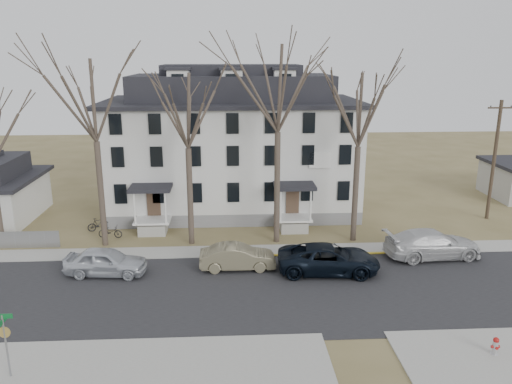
{
  "coord_description": "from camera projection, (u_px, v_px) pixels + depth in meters",
  "views": [
    {
      "loc": [
        -2.24,
        -23.3,
        12.86
      ],
      "look_at": [
        -0.5,
        9.0,
        3.89
      ],
      "focal_mm": 35.0,
      "sensor_mm": 36.0,
      "label": 1
    }
  ],
  "objects": [
    {
      "name": "car_white",
      "position": [
        432.0,
        244.0,
        32.44
      ],
      "size": [
        6.44,
        3.07,
        1.81
      ],
      "primitive_type": "imported",
      "rotation": [
        0.0,
        0.0,
        1.66
      ],
      "color": "silver",
      "rests_on": "ground"
    },
    {
      "name": "bicycle_left",
      "position": [
        110.0,
        232.0,
        35.94
      ],
      "size": [
        1.78,
        0.76,
        0.91
      ],
      "primitive_type": "imported",
      "rotation": [
        0.0,
        0.0,
        1.48
      ],
      "color": "black",
      "rests_on": "ground"
    },
    {
      "name": "ground",
      "position": [
        275.0,
        310.0,
        25.97
      ],
      "size": [
        120.0,
        120.0,
        0.0
      ],
      "primitive_type": "plane",
      "color": "olive",
      "rests_on": "ground"
    },
    {
      "name": "utility_pole_far",
      "position": [
        494.0,
        159.0,
        39.09
      ],
      "size": [
        2.0,
        0.28,
        9.5
      ],
      "color": "#3D3023",
      "rests_on": "ground"
    },
    {
      "name": "car_tan",
      "position": [
        238.0,
        258.0,
        30.7
      ],
      "size": [
        4.67,
        1.67,
        1.53
      ],
      "primitive_type": "imported",
      "rotation": [
        0.0,
        0.0,
        1.58
      ],
      "color": "#766F53",
      "rests_on": "ground"
    },
    {
      "name": "car_silver",
      "position": [
        106.0,
        262.0,
        29.87
      ],
      "size": [
        5.02,
        2.39,
        1.66
      ],
      "primitive_type": "imported",
      "rotation": [
        0.0,
        0.0,
        1.48
      ],
      "color": "silver",
      "rests_on": "ground"
    },
    {
      "name": "yellow_curb",
      "position": [
        340.0,
        255.0,
        33.06
      ],
      "size": [
        14.0,
        0.25,
        0.06
      ],
      "primitive_type": "cube",
      "color": "gold",
      "rests_on": "ground"
    },
    {
      "name": "fire_hydrant",
      "position": [
        495.0,
        346.0,
        21.93
      ],
      "size": [
        0.37,
        0.35,
        0.89
      ],
      "color": "#B7B7BA",
      "rests_on": "ground"
    },
    {
      "name": "tree_mid_right",
      "position": [
        360.0,
        105.0,
        33.17
      ],
      "size": [
        7.8,
        7.8,
        12.74
      ],
      "color": "#473B31",
      "rests_on": "ground"
    },
    {
      "name": "car_navy",
      "position": [
        328.0,
        259.0,
        30.2
      ],
      "size": [
        6.34,
        3.3,
        1.71
      ],
      "primitive_type": "imported",
      "rotation": [
        0.0,
        0.0,
        1.49
      ],
      "color": "black",
      "rests_on": "ground"
    },
    {
      "name": "tree_center",
      "position": [
        278.0,
        82.0,
        32.49
      ],
      "size": [
        9.0,
        9.0,
        14.7
      ],
      "color": "#473B31",
      "rests_on": "ground"
    },
    {
      "name": "boarding_house",
      "position": [
        232.0,
        147.0,
        41.71
      ],
      "size": [
        20.8,
        12.36,
        12.05
      ],
      "color": "slate",
      "rests_on": "ground"
    },
    {
      "name": "bicycle_right",
      "position": [
        99.0,
        225.0,
        37.42
      ],
      "size": [
        1.68,
        1.18,
        0.99
      ],
      "primitive_type": "imported",
      "rotation": [
        0.0,
        0.0,
        2.05
      ],
      "color": "black",
      "rests_on": "ground"
    },
    {
      "name": "main_road",
      "position": [
        272.0,
        292.0,
        27.9
      ],
      "size": [
        120.0,
        10.0,
        0.04
      ],
      "primitive_type": "cube",
      "color": "#27272A",
      "rests_on": "ground"
    },
    {
      "name": "tree_mid_left",
      "position": [
        187.0,
        106.0,
        32.58
      ],
      "size": [
        7.8,
        7.8,
        12.74
      ],
      "color": "#473B31",
      "rests_on": "ground"
    },
    {
      "name": "far_sidewalk",
      "position": [
        264.0,
        251.0,
        33.67
      ],
      "size": [
        120.0,
        2.0,
        0.08
      ],
      "primitive_type": "cube",
      "color": "#A09F97",
      "rests_on": "ground"
    },
    {
      "name": "tree_far_left",
      "position": [
        93.0,
        95.0,
        32.07
      ],
      "size": [
        8.4,
        8.4,
        13.72
      ],
      "color": "#473B31",
      "rests_on": "ground"
    },
    {
      "name": "street_sign",
      "position": [
        5.0,
        337.0,
        20.04
      ],
      "size": [
        0.83,
        0.83,
        2.91
      ],
      "rotation": [
        0.0,
        0.0,
        0.02
      ],
      "color": "gray",
      "rests_on": "ground"
    },
    {
      "name": "near_sidewalk_left",
      "position": [
        94.0,
        374.0,
        20.75
      ],
      "size": [
        20.0,
        5.0,
        0.08
      ],
      "primitive_type": "cube",
      "color": "#A09F97",
      "rests_on": "ground"
    }
  ]
}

